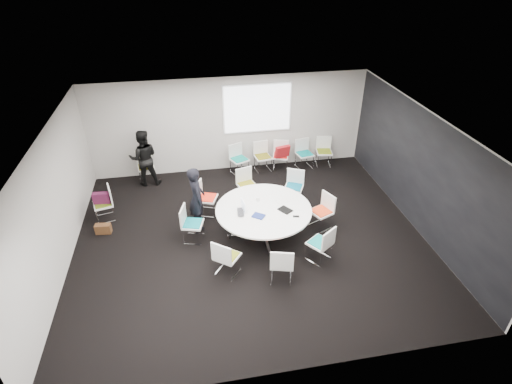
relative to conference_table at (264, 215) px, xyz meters
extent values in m
cube|color=black|center=(-0.32, -0.09, -0.56)|extent=(8.00, 7.00, 0.04)
cube|color=white|center=(-0.32, -0.09, 2.28)|extent=(8.00, 7.00, 0.04)
cube|color=#ADA8A3|center=(-0.32, 3.43, 0.86)|extent=(8.00, 0.04, 2.80)
cube|color=#ADA8A3|center=(-0.32, -3.61, 0.86)|extent=(8.00, 0.04, 2.80)
cube|color=#ADA8A3|center=(-4.34, -0.09, 0.86)|extent=(0.04, 7.00, 2.80)
cube|color=#ADA8A3|center=(3.70, -0.09, 0.86)|extent=(0.04, 7.00, 2.80)
cube|color=black|center=(3.67, -0.09, 0.86)|extent=(0.01, 6.94, 2.74)
cube|color=silver|center=(0.00, 0.00, -0.50)|extent=(0.90, 0.90, 0.08)
cylinder|color=silver|center=(0.00, 0.00, -0.17)|extent=(0.10, 0.10, 0.65)
cylinder|color=white|center=(0.00, 0.00, 0.17)|extent=(2.20, 2.20, 0.04)
cube|color=white|center=(0.48, 3.37, 1.31)|extent=(1.90, 0.03, 1.35)
cube|color=silver|center=(1.40, 0.02, -0.33)|extent=(0.55, 0.55, 0.42)
cube|color=white|center=(1.40, 0.02, -0.10)|extent=(0.59, 0.60, 0.04)
cube|color=red|center=(1.40, 0.02, -0.07)|extent=(0.51, 0.52, 0.03)
cube|color=white|center=(1.60, 0.11, 0.13)|extent=(0.22, 0.43, 0.42)
cube|color=silver|center=(1.05, 1.22, -0.33)|extent=(0.56, 0.56, 0.42)
cube|color=white|center=(1.05, 1.22, -0.10)|extent=(0.61, 0.60, 0.04)
cube|color=#095A75|center=(1.05, 1.22, -0.07)|extent=(0.53, 0.52, 0.03)
cube|color=white|center=(1.14, 1.41, 0.13)|extent=(0.43, 0.23, 0.42)
cube|color=silver|center=(-0.13, 1.53, -0.33)|extent=(0.52, 0.52, 0.42)
cube|color=white|center=(-0.13, 1.53, -0.10)|extent=(0.57, 0.55, 0.04)
cube|color=olive|center=(-0.13, 1.53, -0.07)|extent=(0.49, 0.48, 0.03)
cube|color=white|center=(-0.19, 1.73, 0.13)|extent=(0.45, 0.16, 0.42)
cube|color=silver|center=(-1.21, 1.11, -0.33)|extent=(0.54, 0.54, 0.42)
cube|color=white|center=(-1.21, 1.11, -0.10)|extent=(0.58, 0.59, 0.04)
cube|color=red|center=(-1.21, 1.11, -0.07)|extent=(0.50, 0.51, 0.03)
cube|color=white|center=(-1.41, 1.19, 0.13)|extent=(0.20, 0.44, 0.42)
cube|color=silver|center=(-1.62, 0.09, -0.33)|extent=(0.52, 0.52, 0.42)
cube|color=white|center=(-1.62, 0.09, -0.10)|extent=(0.55, 0.56, 0.04)
cube|color=#086D76|center=(-1.62, 0.09, -0.07)|extent=(0.47, 0.49, 0.03)
cube|color=white|center=(-1.83, 0.15, 0.13)|extent=(0.16, 0.45, 0.42)
cube|color=silver|center=(-0.99, -1.14, -0.33)|extent=(0.59, 0.59, 0.42)
cube|color=white|center=(-0.99, -1.14, -0.10)|extent=(0.63, 0.63, 0.04)
cube|color=olive|center=(-0.99, -1.14, -0.07)|extent=(0.55, 0.55, 0.03)
cube|color=white|center=(-1.11, -1.31, 0.13)|extent=(0.39, 0.31, 0.42)
cube|color=silver|center=(0.07, -1.52, -0.33)|extent=(0.51, 0.51, 0.42)
cube|color=white|center=(0.07, -1.52, -0.10)|extent=(0.56, 0.54, 0.04)
cube|color=red|center=(0.07, -1.52, -0.07)|extent=(0.48, 0.47, 0.03)
cube|color=white|center=(0.02, -1.73, 0.13)|extent=(0.45, 0.15, 0.42)
cube|color=silver|center=(1.01, -1.08, -0.33)|extent=(0.59, 0.59, 0.42)
cube|color=white|center=(1.01, -1.08, -0.10)|extent=(0.63, 0.62, 0.04)
cube|color=#0B7D7B|center=(1.01, -1.08, -0.07)|extent=(0.55, 0.54, 0.03)
cube|color=white|center=(1.13, -1.25, 0.13)|extent=(0.40, 0.30, 0.42)
cube|color=silver|center=(-0.12, 3.03, -0.33)|extent=(0.55, 0.55, 0.42)
cube|color=white|center=(-0.12, 3.03, -0.10)|extent=(0.60, 0.59, 0.04)
cube|color=#0A8273|center=(-0.12, 3.03, -0.07)|extent=(0.52, 0.51, 0.03)
cube|color=white|center=(-0.21, 3.22, 0.13)|extent=(0.43, 0.22, 0.42)
cube|color=silver|center=(0.59, 3.06, -0.33)|extent=(0.48, 0.48, 0.42)
cube|color=white|center=(0.59, 3.06, -0.10)|extent=(0.52, 0.51, 0.04)
cube|color=#6A6314|center=(0.59, 3.06, -0.07)|extent=(0.46, 0.44, 0.03)
cube|color=white|center=(0.56, 3.27, 0.13)|extent=(0.46, 0.11, 0.42)
cube|color=silver|center=(1.13, 3.03, -0.33)|extent=(0.52, 0.52, 0.42)
cube|color=white|center=(1.13, 3.03, -0.10)|extent=(0.56, 0.55, 0.04)
cube|color=red|center=(1.13, 3.03, -0.07)|extent=(0.49, 0.48, 0.03)
cube|color=white|center=(1.18, 3.24, 0.13)|extent=(0.45, 0.16, 0.42)
cube|color=silver|center=(1.87, 3.02, -0.33)|extent=(0.49, 0.49, 0.42)
cube|color=white|center=(1.87, 3.02, -0.10)|extent=(0.54, 0.52, 0.04)
cube|color=#077879|center=(1.87, 3.02, -0.07)|extent=(0.47, 0.45, 0.03)
cube|color=white|center=(1.83, 3.23, 0.13)|extent=(0.46, 0.12, 0.42)
cube|color=silver|center=(2.50, 3.06, -0.33)|extent=(0.48, 0.48, 0.42)
cube|color=white|center=(2.50, 3.06, -0.10)|extent=(0.53, 0.51, 0.04)
cube|color=olive|center=(2.50, 3.06, -0.07)|extent=(0.46, 0.44, 0.03)
cube|color=white|center=(2.54, 3.26, 0.13)|extent=(0.46, 0.11, 0.42)
cube|color=silver|center=(-3.76, 1.31, -0.33)|extent=(0.51, 0.51, 0.42)
cube|color=white|center=(-3.76, 1.31, -0.10)|extent=(0.54, 0.56, 0.04)
cube|color=#596B16|center=(-3.76, 1.31, -0.07)|extent=(0.47, 0.48, 0.03)
cube|color=white|center=(-3.55, 1.37, 0.13)|extent=(0.15, 0.45, 0.42)
cube|color=silver|center=(-2.81, 3.05, -0.33)|extent=(0.48, 0.48, 0.42)
cube|color=white|center=(-2.81, 3.05, -0.10)|extent=(0.52, 0.51, 0.04)
cube|color=olive|center=(-2.81, 3.05, -0.07)|extent=(0.45, 0.44, 0.03)
cube|color=white|center=(-2.84, 3.26, 0.13)|extent=(0.46, 0.11, 0.42)
imported|color=black|center=(-1.48, 0.61, 0.26)|extent=(0.45, 0.62, 1.59)
imported|color=black|center=(-2.81, 2.90, 0.28)|extent=(0.81, 0.64, 1.63)
imported|color=#333338|center=(-0.49, -0.08, 0.21)|extent=(0.26, 0.37, 0.03)
cube|color=silver|center=(-0.47, 0.04, 0.32)|extent=(0.05, 0.30, 0.22)
cube|color=black|center=(0.47, -0.15, 0.20)|extent=(0.35, 0.37, 0.02)
cube|color=navy|center=(-0.17, -0.28, 0.21)|extent=(0.33, 0.32, 0.03)
cube|color=silver|center=(0.51, 0.25, 0.19)|extent=(0.35, 0.30, 0.00)
cube|color=white|center=(0.71, -0.08, 0.19)|extent=(0.33, 0.25, 0.00)
cylinder|color=white|center=(-0.08, 0.35, 0.24)|extent=(0.08, 0.08, 0.09)
cube|color=black|center=(0.65, -0.43, 0.20)|extent=(0.15, 0.10, 0.01)
cube|color=#491330|center=(-3.76, 1.31, 0.08)|extent=(0.41, 0.17, 0.28)
cube|color=#4A2D17|center=(-3.74, 0.73, -0.42)|extent=(0.37, 0.20, 0.24)
cube|color=maroon|center=(1.13, 2.82, 0.16)|extent=(0.47, 0.27, 0.36)
camera|label=1|loc=(-1.52, -7.35, 5.37)|focal=28.00mm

